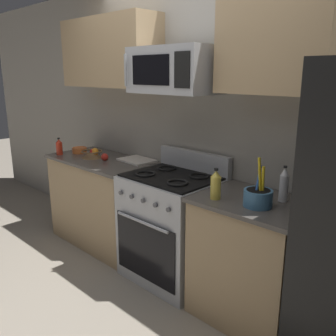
% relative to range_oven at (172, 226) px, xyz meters
% --- Properties ---
extents(ground_plane, '(16.00, 16.00, 0.00)m').
position_rel_range_oven_xyz_m(ground_plane, '(0.00, -0.70, -0.47)').
color(ground_plane, gray).
extents(wall_back, '(8.00, 0.10, 2.60)m').
position_rel_range_oven_xyz_m(wall_back, '(0.00, 0.38, 0.83)').
color(wall_back, '#9E998E').
rests_on(wall_back, ground).
extents(counter_left, '(1.19, 0.62, 0.91)m').
position_rel_range_oven_xyz_m(counter_left, '(-0.98, -0.00, -0.02)').
color(counter_left, tan).
rests_on(counter_left, ground).
extents(range_oven, '(0.76, 0.67, 1.09)m').
position_rel_range_oven_xyz_m(range_oven, '(0.00, 0.00, 0.00)').
color(range_oven, '#B2B5BA').
rests_on(range_oven, ground).
extents(counter_right, '(0.79, 0.62, 0.91)m').
position_rel_range_oven_xyz_m(counter_right, '(0.78, -0.00, -0.02)').
color(counter_right, tan).
rests_on(counter_right, ground).
extents(microwave, '(0.71, 0.44, 0.35)m').
position_rel_range_oven_xyz_m(microwave, '(-0.00, 0.03, 1.30)').
color(microwave, '#B2B5BA').
extents(upper_cabinets_left, '(1.18, 0.34, 0.65)m').
position_rel_range_oven_xyz_m(upper_cabinets_left, '(-0.99, 0.16, 1.46)').
color(upper_cabinets_left, tan).
extents(upper_cabinets_right, '(0.78, 0.34, 0.65)m').
position_rel_range_oven_xyz_m(upper_cabinets_right, '(0.79, 0.16, 1.46)').
color(upper_cabinets_right, tan).
extents(utensil_crock, '(0.19, 0.19, 0.33)m').
position_rel_range_oven_xyz_m(utensil_crock, '(0.86, -0.10, 0.50)').
color(utensil_crock, teal).
rests_on(utensil_crock, counter_right).
extents(fruit_basket, '(0.21, 0.21, 0.10)m').
position_rel_range_oven_xyz_m(fruit_basket, '(-1.08, -0.04, 0.48)').
color(fruit_basket, brown).
rests_on(fruit_basket, counter_left).
extents(apple_loose, '(0.07, 0.07, 0.07)m').
position_rel_range_oven_xyz_m(apple_loose, '(-0.88, -0.03, 0.47)').
color(apple_loose, red).
rests_on(apple_loose, counter_left).
extents(cutting_board, '(0.36, 0.28, 0.02)m').
position_rel_range_oven_xyz_m(cutting_board, '(-0.65, 0.19, 0.44)').
color(cutting_board, silver).
rests_on(cutting_board, counter_left).
extents(bottle_hot_sauce, '(0.07, 0.07, 0.18)m').
position_rel_range_oven_xyz_m(bottle_hot_sauce, '(-1.45, -0.20, 0.52)').
color(bottle_hot_sauce, red).
rests_on(bottle_hot_sauce, counter_left).
extents(bottle_vinegar, '(0.06, 0.06, 0.25)m').
position_rel_range_oven_xyz_m(bottle_vinegar, '(0.93, 0.11, 0.55)').
color(bottle_vinegar, silver).
rests_on(bottle_vinegar, counter_right).
extents(bottle_oil, '(0.07, 0.07, 0.22)m').
position_rel_range_oven_xyz_m(bottle_oil, '(0.57, -0.17, 0.54)').
color(bottle_oil, gold).
rests_on(bottle_oil, counter_right).
extents(prep_bowl, '(0.16, 0.16, 0.06)m').
position_rel_range_oven_xyz_m(prep_bowl, '(-1.37, -0.00, 0.47)').
color(prep_bowl, '#D1662D').
rests_on(prep_bowl, counter_left).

